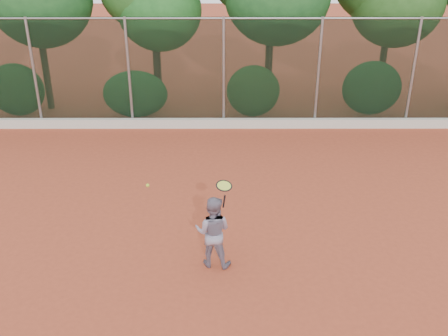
{
  "coord_description": "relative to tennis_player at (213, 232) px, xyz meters",
  "views": [
    {
      "loc": [
        -0.02,
        -8.57,
        5.72
      ],
      "look_at": [
        0.0,
        1.0,
        1.25
      ],
      "focal_mm": 40.0,
      "sensor_mm": 36.0,
      "label": 1
    }
  ],
  "objects": [
    {
      "name": "tennis_ball_in_flight",
      "position": [
        -1.18,
        0.17,
        0.88
      ],
      "size": [
        0.07,
        0.07,
        0.07
      ],
      "color": "#BFD630",
      "rests_on": "ground"
    },
    {
      "name": "tennis_racket",
      "position": [
        0.21,
        -0.05,
        0.95
      ],
      "size": [
        0.38,
        0.37,
        0.55
      ],
      "color": "black",
      "rests_on": "ground"
    },
    {
      "name": "chainlink_fence",
      "position": [
        0.21,
        7.66,
        1.14
      ],
      "size": [
        24.09,
        0.09,
        3.5
      ],
      "color": "black",
      "rests_on": "ground"
    },
    {
      "name": "tennis_player",
      "position": [
        0.0,
        0.0,
        0.0
      ],
      "size": [
        0.78,
        0.66,
        1.43
      ],
      "primitive_type": "imported",
      "rotation": [
        0.0,
        0.0,
        2.95
      ],
      "color": "gray",
      "rests_on": "ground"
    },
    {
      "name": "concrete_curb",
      "position": [
        0.21,
        7.48,
        -0.57
      ],
      "size": [
        24.0,
        0.2,
        0.3
      ],
      "primitive_type": "cube",
      "color": "beige",
      "rests_on": "ground"
    },
    {
      "name": "ground",
      "position": [
        0.21,
        0.66,
        -0.72
      ],
      "size": [
        80.0,
        80.0,
        0.0
      ],
      "primitive_type": "plane",
      "color": "#A94227",
      "rests_on": "ground"
    }
  ]
}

